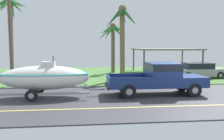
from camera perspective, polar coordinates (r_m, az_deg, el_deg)
ground at (r=21.92m, az=8.05°, el=-1.83°), size 36.00×22.00×0.11m
pickup_truck_towing at (r=14.48m, az=11.96°, el=-1.65°), size 6.01×2.11×1.92m
boat_on_trailer at (r=13.98m, az=-16.11°, el=-1.75°), size 6.30×2.29×2.37m
parked_sedan_near at (r=22.71m, az=20.28°, el=-0.14°), size 4.34×1.95×1.38m
carport_awning at (r=25.68m, az=12.80°, el=4.80°), size 6.34×5.49×2.60m
palm_tree_near_left at (r=22.27m, az=-23.57°, el=12.40°), size 3.23×3.30×7.00m
palm_tree_near_right at (r=25.24m, az=0.26°, el=8.34°), size 3.36×3.13×5.30m
palm_tree_far_left at (r=20.51m, az=2.40°, el=10.44°), size 3.03×2.84×6.39m
utility_pole at (r=18.20m, az=-23.40°, el=8.74°), size 0.24×1.80×7.66m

